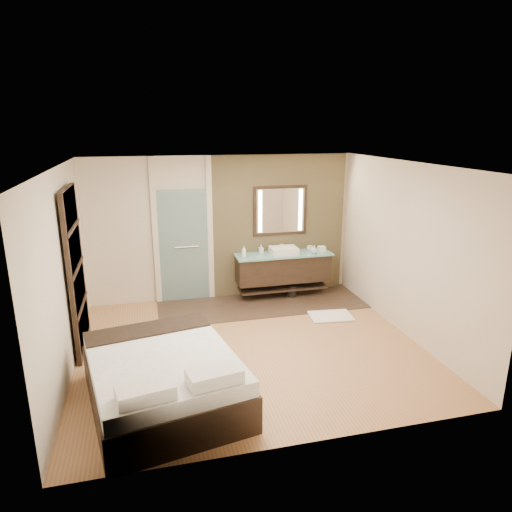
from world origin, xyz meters
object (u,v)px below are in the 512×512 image
object	(u,v)px
mirror_unit	(280,211)
vanity	(283,268)
bed	(164,379)
waste_bin	(292,291)

from	to	relation	value
mirror_unit	vanity	bearing A→B (deg)	-90.00
bed	waste_bin	xyz separation A→B (m)	(2.59, 3.01, -0.21)
mirror_unit	waste_bin	bearing A→B (deg)	-61.80
vanity	bed	xyz separation A→B (m)	(-2.43, -3.08, -0.25)
vanity	mirror_unit	world-z (taller)	mirror_unit
mirror_unit	bed	bearing A→B (deg)	-126.23
vanity	bed	distance (m)	3.93
bed	waste_bin	distance (m)	3.98
vanity	waste_bin	world-z (taller)	vanity
bed	waste_bin	world-z (taller)	bed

